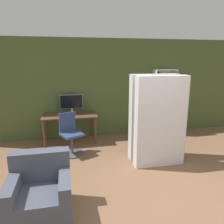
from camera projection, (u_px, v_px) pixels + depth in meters
ground_plane at (160, 208)px, 3.25m from camera, size 16.00×16.00×0.00m
wall_back at (112, 88)px, 6.13m from camera, size 8.00×0.06×2.70m
desk at (70, 118)px, 5.69m from camera, size 1.39×0.70×0.74m
monitor at (71, 103)px, 5.82m from camera, size 0.61×0.23×0.49m
office_chair at (71, 137)px, 5.02m from camera, size 0.58×0.58×0.96m
bookshelf at (160, 105)px, 6.40m from camera, size 0.64×0.32×1.86m
mattress_near at (161, 122)px, 4.39m from camera, size 1.04×0.24×1.85m
mattress_far at (153, 117)px, 4.75m from camera, size 1.04×0.24×1.85m
armchair at (41, 193)px, 3.09m from camera, size 0.85×0.80×0.85m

